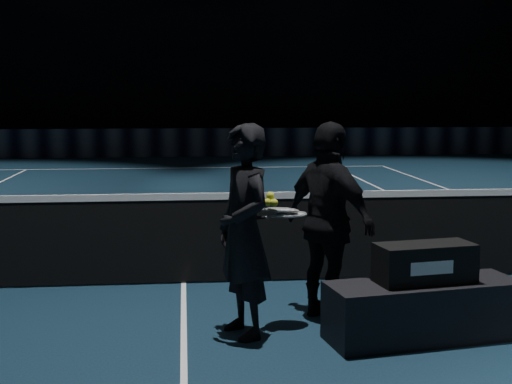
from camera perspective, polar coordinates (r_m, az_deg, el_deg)
The scene contains 14 objects.
floor at distance 7.53m, azimuth -5.81°, elevation -7.28°, with size 36.00×36.00×0.00m, color black.
wall_back at distance 25.46m, azimuth -6.00°, elevation 14.60°, with size 30.00×30.00×0.00m, color black.
court_lines at distance 7.53m, azimuth -5.81°, elevation -7.25°, with size 10.98×23.78×0.01m, color white, non-canonical shape.
net_mesh at distance 7.43m, azimuth -5.86°, elevation -3.93°, with size 12.80×0.02×0.86m, color black.
net_tape at distance 7.35m, azimuth -5.91°, elevation -0.38°, with size 12.80×0.03×0.07m, color white.
sponsor_backdrop at distance 22.83m, azimuth -5.86°, elevation 3.96°, with size 22.00×0.15×0.90m, color black.
player_bench at distance 5.95m, azimuth 13.23°, elevation -9.21°, with size 1.56×0.52×0.47m, color black.
racket_bag at distance 5.85m, azimuth 13.35°, elevation -5.55°, with size 0.78×0.33×0.31m, color black.
bag_signature at distance 5.69m, azimuth 13.91°, elevation -5.93°, with size 0.36×0.00×0.10m, color white.
player_a at distance 5.74m, azimuth -0.97°, elevation -3.15°, with size 0.63×0.41×1.73m, color black.
player_b at distance 6.20m, azimuth 5.88°, elevation -2.37°, with size 1.01×0.42×1.73m, color black.
racket_lower at distance 5.95m, azimuth 2.80°, elevation -1.81°, with size 0.68×0.22×0.03m, color black, non-canonical shape.
racket_upper at distance 5.95m, azimuth 2.18°, elevation -1.45°, with size 0.68×0.22×0.03m, color black, non-canonical shape.
tennis_balls at distance 5.83m, azimuth 1.18°, elevation -0.68°, with size 0.12×0.10×0.12m, color gold, non-canonical shape.
Camera 1 is at (0.02, -7.28, 1.95)m, focal length 50.00 mm.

